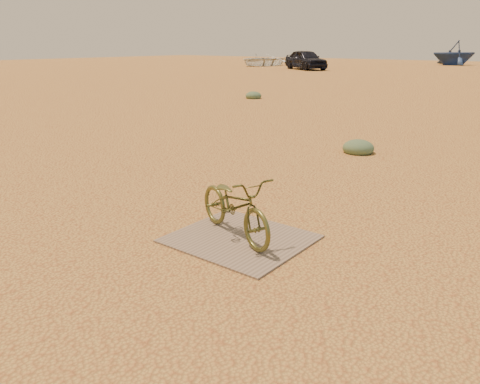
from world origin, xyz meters
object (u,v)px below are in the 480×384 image
Objects in this scene: boat_near_left at (261,60)px; boat_far_left at (454,53)px; car at (306,60)px; plywood_board at (240,239)px; bicycle at (235,205)px.

boat_far_left is at bearing 45.66° from boat_near_left.
plywood_board is at bearing -119.61° from car.
bicycle is (-0.08, 0.01, 0.39)m from plywood_board.
plywood_board is 0.27× the size of boat_near_left.
plywood_board is 36.37m from car.
bicycle is 0.31× the size of boat_far_left.
car is (-17.66, 31.73, 0.41)m from bicycle.
bicycle is at bearing -119.72° from car.
car is at bearing -73.66° from boat_far_left.
boat_far_left reaches higher than bicycle.
boat_far_left is at bearing 32.65° from bicycle.
bicycle is 0.30× the size of car.
boat_near_left is 1.21× the size of boat_far_left.
bicycle is 36.32m from car.
bicycle is 49.15m from boat_far_left.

